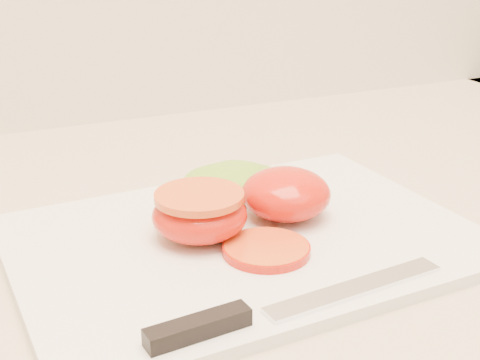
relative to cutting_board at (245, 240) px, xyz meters
name	(u,v)px	position (x,y,z in m)	size (l,w,h in m)	color
cutting_board	(245,240)	(0.00, 0.00, 0.00)	(0.37, 0.27, 0.01)	silver
tomato_half_dome	(286,194)	(0.05, 0.02, 0.03)	(0.08, 0.08, 0.04)	red
tomato_half_cut	(200,213)	(-0.04, 0.01, 0.03)	(0.08, 0.08, 0.04)	red
tomato_slice_0	(266,249)	(0.00, -0.04, 0.01)	(0.07, 0.07, 0.01)	#D0591C
lettuce_leaf_0	(234,183)	(0.03, 0.08, 0.02)	(0.10, 0.07, 0.02)	#8DB931
knife	(264,311)	(-0.04, -0.11, 0.01)	(0.23, 0.03, 0.01)	silver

